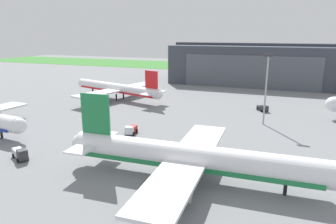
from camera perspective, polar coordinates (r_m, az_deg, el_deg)
ground_plane at (r=66.43m, az=-5.79°, el=-7.05°), size 440.00×440.00×0.00m
grass_field_strip at (r=225.23m, az=13.68°, el=7.95°), size 440.00×56.00×0.08m
maintenance_hangar at (r=155.32m, az=15.52°, el=8.44°), size 76.96×29.33×19.36m
airliner_near_left at (r=51.96m, az=4.66°, el=-8.48°), size 46.97×38.02×13.80m
airliner_far_right at (r=116.42m, az=-9.42°, el=4.30°), size 41.81×37.31×11.85m
baggage_tug at (r=102.43m, az=17.11°, el=0.72°), size 3.92×4.62×1.97m
ops_van at (r=76.43m, az=-6.84°, el=-3.24°), size 2.76×4.45×2.27m
stair_truck at (r=67.81m, az=-25.62°, el=-6.93°), size 5.30×3.92×2.40m
apron_light_mast at (r=85.75m, az=17.70°, el=4.99°), size 2.40×0.50×19.00m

